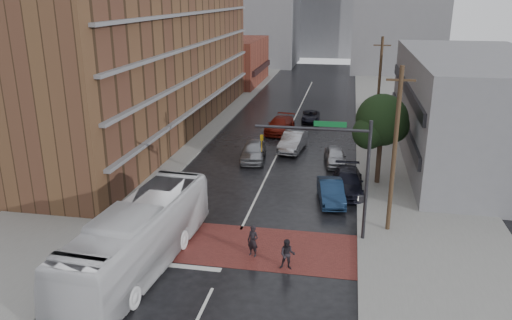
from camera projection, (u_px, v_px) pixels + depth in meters
The scene contains 21 objects.
ground at pixel (231, 249), 28.14m from camera, with size 160.00×160.00×0.00m, color black.
crosswalk at pixel (233, 245), 28.61m from camera, with size 14.00×5.00×0.02m, color maroon.
sidewalk_west at pixel (181, 128), 53.44m from camera, with size 9.00×90.00×0.15m, color gray.
sidewalk_east at pixel (402, 139), 49.42m from camera, with size 9.00×90.00×0.15m, color gray.
storefront_west at pixel (236, 61), 79.49m from camera, with size 8.00×16.00×7.00m, color brown.
building_east at pixel (473, 108), 42.48m from camera, with size 11.00×26.00×9.00m, color gray.
distant_tower_center at pixel (327, 2), 112.94m from camera, with size 12.00×10.00×24.00m, color gray.
street_tree at pixel (382, 123), 36.38m from camera, with size 4.20×4.10×6.90m.
signal_mast at pixel (342, 162), 27.96m from camera, with size 6.50×0.30×7.20m.
utility_pole_near at pixel (395, 150), 28.71m from camera, with size 1.60×0.26×10.00m.
utility_pole_far at pixel (379, 89), 47.36m from camera, with size 1.60×0.26×10.00m.
transit_bus at pixel (139, 237), 25.73m from camera, with size 2.99×12.77×3.56m, color silver.
pedestrian_a at pixel (253, 241), 27.18m from camera, with size 0.66×0.43×1.81m, color black.
pedestrian_b at pixel (287, 255), 25.89m from camera, with size 0.82×0.64×1.68m, color black.
car_travel_a at pixel (253, 151), 43.00m from camera, with size 2.01×4.99×1.70m, color #96989D.
car_travel_b at pixel (293, 141), 45.71m from camera, with size 1.82×5.21×1.72m, color #A4A5AB.
car_travel_c at pixel (280, 125), 51.76m from camera, with size 2.21×5.44×1.58m, color maroon.
suv_travel at pixel (311, 116), 56.27m from camera, with size 1.95×4.23×1.18m, color black.
car_parked_near at pixel (331, 192), 34.35m from camera, with size 1.60×4.60×1.51m, color #132642.
car_parked_mid at pixel (348, 182), 36.12m from camera, with size 2.17×5.34×1.55m, color black.
car_parked_far at pixel (335, 156), 41.92m from camera, with size 1.71×4.25×1.45m, color #A8AAB0.
Camera 1 is at (6.00, -24.42, 13.69)m, focal length 35.00 mm.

